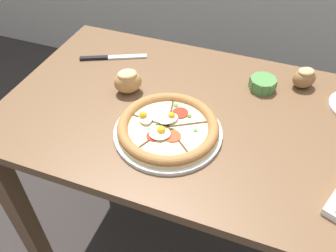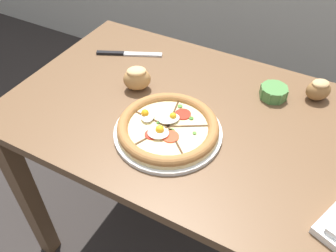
% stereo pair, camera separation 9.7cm
% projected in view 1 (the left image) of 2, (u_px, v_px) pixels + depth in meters
% --- Properties ---
extents(ground_plane, '(12.00, 12.00, 0.00)m').
position_uv_depth(ground_plane, '(190.00, 242.00, 1.58)').
color(ground_plane, '#2D2826').
extents(dining_table, '(1.20, 0.70, 0.77)m').
position_uv_depth(dining_table, '(199.00, 144.00, 1.14)').
color(dining_table, brown).
rests_on(dining_table, ground_plane).
extents(pizza, '(0.30, 0.30, 0.05)m').
position_uv_depth(pizza, '(168.00, 128.00, 0.97)').
color(pizza, white).
rests_on(pizza, dining_table).
extents(ramekin_bowl, '(0.09, 0.09, 0.04)m').
position_uv_depth(ramekin_bowl, '(263.00, 83.00, 1.12)').
color(ramekin_bowl, '#4C8442').
rests_on(ramekin_bowl, dining_table).
extents(bread_piece_near, '(0.11, 0.10, 0.08)m').
position_uv_depth(bread_piece_near, '(128.00, 81.00, 1.10)').
color(bread_piece_near, '#B27F47').
rests_on(bread_piece_near, dining_table).
extents(bread_piece_mid, '(0.09, 0.09, 0.07)m').
position_uv_depth(bread_piece_mid, '(304.00, 77.00, 1.12)').
color(bread_piece_mid, olive).
rests_on(bread_piece_mid, dining_table).
extents(knife_main, '(0.22, 0.12, 0.01)m').
position_uv_depth(knife_main, '(112.00, 57.00, 1.26)').
color(knife_main, silver).
rests_on(knife_main, dining_table).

